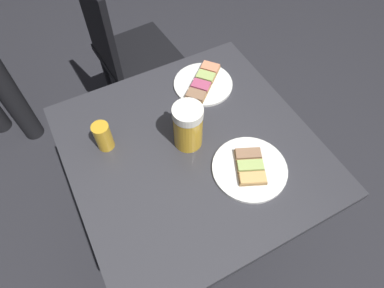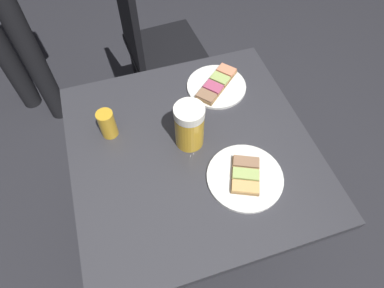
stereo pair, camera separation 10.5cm
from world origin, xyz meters
name	(u,v)px [view 1 (the left image)]	position (x,y,z in m)	size (l,w,h in m)	color
ground_plane	(192,227)	(0.00, 0.00, 0.00)	(6.00, 6.00, 0.00)	#28282D
cafe_table	(192,171)	(0.00, 0.00, 0.59)	(0.79, 0.78, 0.74)	black
plate_near	(250,168)	(-0.16, -0.12, 0.75)	(0.23, 0.23, 0.03)	white
plate_far	(203,83)	(0.23, -0.17, 0.75)	(0.22, 0.22, 0.03)	white
beer_mug	(188,125)	(0.03, 0.00, 0.82)	(0.15, 0.09, 0.16)	gold
beer_glass_small	(103,136)	(0.14, 0.24, 0.79)	(0.05, 0.05, 0.10)	gold
cafe_chair	(124,48)	(0.83, -0.05, 0.52)	(0.40, 0.40, 0.91)	black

